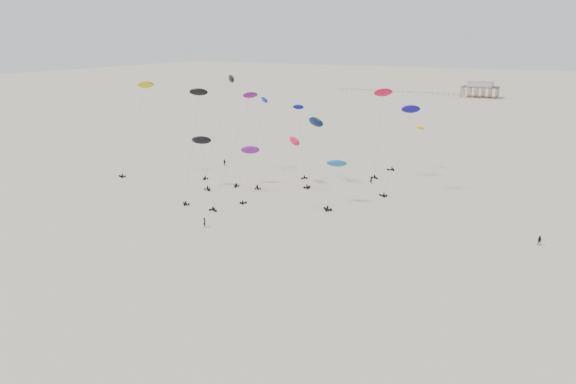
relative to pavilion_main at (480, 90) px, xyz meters
The scene contains 21 objects.
ground_plane 150.39m from the pavilion_main, 86.19° to the right, with size 900.00×900.00×0.00m, color beige.
pavilion_main is the anchor object (origin of this frame).
pier_fence 52.11m from the pavilion_main, behind, with size 80.20×0.20×1.50m.
rig_0 230.12m from the pavilion_main, 96.71° to the right, with size 4.52×17.17×27.29m.
rig_1 203.70m from the pavilion_main, 85.42° to the right, with size 8.56×9.71×13.47m.
rig_2 226.12m from the pavilion_main, 91.42° to the right, with size 5.05×3.43×19.16m.
rig_3 237.88m from the pavilion_main, 93.53° to the right, with size 4.89×8.24×9.89m.
rig_4 244.17m from the pavilion_main, 91.70° to the right, with size 4.46×15.45×24.09m.
rig_5 246.01m from the pavilion_main, 95.36° to the right, with size 8.30×7.09×12.64m.
rig_6 232.87m from the pavilion_main, 91.40° to the right, with size 8.88×13.93×14.39m.
rig_7 245.26m from the pavilion_main, 100.91° to the right, with size 4.53×12.80×24.99m.
rig_8 252.23m from the pavilion_main, 94.52° to the right, with size 7.41×14.20×25.61m.
rig_9 257.37m from the pavilion_main, 91.15° to the right, with size 8.54×8.90×25.24m.
rig_10 226.80m from the pavilion_main, 84.50° to the right, with size 6.05×12.26×21.15m.
rig_11 215.16m from the pavilion_main, 86.79° to the right, with size 5.33×7.87×23.36m.
rig_12 228.77m from the pavilion_main, 90.08° to the right, with size 6.55×10.86×17.03m.
rig_13 243.80m from the pavilion_main, 87.26° to the right, with size 4.98×10.32×10.77m.
spectator_0 270.24m from the pavilion_main, 90.88° to the right, with size 0.80×0.55×2.21m, color black.
spectator_1 255.72m from the pavilion_main, 77.67° to the right, with size 1.00×0.58×2.04m, color black.
spectator_2 226.40m from the pavilion_main, 97.88° to the right, with size 1.35×0.73×2.29m, color black.
spectator_3 223.27m from the pavilion_main, 86.69° to the right, with size 0.75×0.51×2.05m, color black.
Camera 1 is at (49.50, -4.11, 36.43)m, focal length 35.00 mm.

